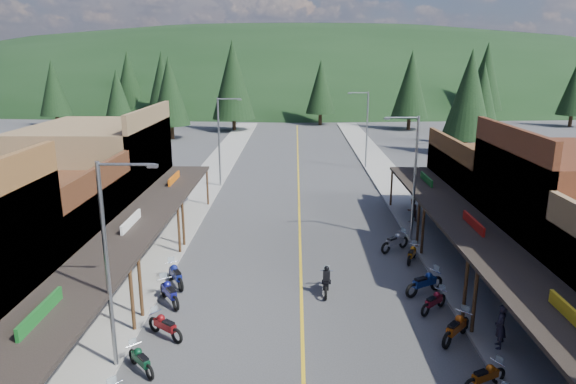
{
  "coord_description": "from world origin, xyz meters",
  "views": [
    {
      "loc": [
        -0.34,
        -23.06,
        11.46
      ],
      "look_at": [
        -0.78,
        8.92,
        3.0
      ],
      "focal_mm": 32.0,
      "sensor_mm": 36.0,
      "label": 1
    }
  ],
  "objects_px": {
    "bike_east_5": "(485,375)",
    "pedestrian_east_a": "(501,326)",
    "shop_west_3": "(101,175)",
    "pine_3": "(321,87)",
    "pine_7": "(129,80)",
    "pine_10": "(170,91)",
    "shop_west_2": "(35,236)",
    "bike_east_9": "(412,253)",
    "pedestrian_east_b": "(412,210)",
    "streetlight_3": "(366,127)",
    "bike_west_5": "(141,359)",
    "bike_east_10": "(395,241)",
    "bike_west_8": "(176,274)",
    "shop_east_2": "(575,220)",
    "pine_9": "(482,97)",
    "bike_west_6": "(165,325)",
    "pine_4": "(411,84)",
    "bike_east_8": "(425,282)",
    "streetlight_1": "(221,138)",
    "bike_east_6": "(456,327)",
    "pine_0": "(54,88)",
    "bike_west_7": "(169,291)",
    "streetlight_0": "(110,258)",
    "pine_2": "(233,80)",
    "bike_east_7": "(434,301)",
    "pine_11": "(469,94)",
    "rider_on_bike": "(326,282)",
    "shop_east_3": "(499,190)",
    "pine_5": "(486,76)",
    "pine_8": "(118,103)",
    "pine_1": "(163,81)",
    "pine_6": "(575,88)"
  },
  "relations": [
    {
      "from": "bike_east_10",
      "to": "pedestrian_east_a",
      "type": "height_order",
      "value": "pedestrian_east_a"
    },
    {
      "from": "streetlight_1",
      "to": "streetlight_3",
      "type": "distance_m",
      "value": 16.04
    },
    {
      "from": "pine_6",
      "to": "rider_on_bike",
      "type": "bearing_deg",
      "value": -125.17
    },
    {
      "from": "pine_0",
      "to": "bike_west_7",
      "type": "xyz_separation_m",
      "value": [
        33.7,
        -62.78,
        -5.84
      ]
    },
    {
      "from": "bike_west_6",
      "to": "bike_east_5",
      "type": "distance_m",
      "value": 12.63
    },
    {
      "from": "shop_east_2",
      "to": "pine_10",
      "type": "distance_m",
      "value": 57.91
    },
    {
      "from": "pine_7",
      "to": "pine_10",
      "type": "relative_size",
      "value": 1.08
    },
    {
      "from": "pine_10",
      "to": "bike_west_8",
      "type": "relative_size",
      "value": 5.16
    },
    {
      "from": "bike_east_8",
      "to": "pedestrian_east_b",
      "type": "relative_size",
      "value": 1.36
    },
    {
      "from": "pine_1",
      "to": "pine_9",
      "type": "bearing_deg",
      "value": -27.51
    },
    {
      "from": "pine_4",
      "to": "bike_west_5",
      "type": "distance_m",
      "value": 70.8
    },
    {
      "from": "pine_0",
      "to": "pine_1",
      "type": "height_order",
      "value": "pine_1"
    },
    {
      "from": "shop_east_2",
      "to": "pine_9",
      "type": "distance_m",
      "value": 44.58
    },
    {
      "from": "pine_4",
      "to": "pine_5",
      "type": "relative_size",
      "value": 0.89
    },
    {
      "from": "shop_east_3",
      "to": "bike_west_6",
      "type": "height_order",
      "value": "shop_east_3"
    },
    {
      "from": "pine_4",
      "to": "bike_east_8",
      "type": "height_order",
      "value": "pine_4"
    },
    {
      "from": "bike_east_9",
      "to": "pine_6",
      "type": "bearing_deg",
      "value": 81.65
    },
    {
      "from": "bike_east_6",
      "to": "bike_west_8",
      "type": "bearing_deg",
      "value": -159.98
    },
    {
      "from": "streetlight_0",
      "to": "rider_on_bike",
      "type": "bearing_deg",
      "value": 38.29
    },
    {
      "from": "pine_10",
      "to": "pedestrian_east_b",
      "type": "distance_m",
      "value": 46.71
    },
    {
      "from": "pedestrian_east_a",
      "to": "pine_11",
      "type": "bearing_deg",
      "value": 175.36
    },
    {
      "from": "streetlight_3",
      "to": "bike_west_5",
      "type": "height_order",
      "value": "streetlight_3"
    },
    {
      "from": "shop_west_3",
      "to": "pine_3",
      "type": "relative_size",
      "value": 0.99
    },
    {
      "from": "bike_east_5",
      "to": "rider_on_bike",
      "type": "bearing_deg",
      "value": -172.83
    },
    {
      "from": "shop_east_2",
      "to": "pine_3",
      "type": "bearing_deg",
      "value": 98.65
    },
    {
      "from": "bike_east_10",
      "to": "bike_west_8",
      "type": "bearing_deg",
      "value": -105.56
    },
    {
      "from": "streetlight_3",
      "to": "bike_west_6",
      "type": "relative_size",
      "value": 3.85
    },
    {
      "from": "pine_4",
      "to": "pine_5",
      "type": "distance_m",
      "value": 20.01
    },
    {
      "from": "pine_2",
      "to": "pine_11",
      "type": "xyz_separation_m",
      "value": [
        30.0,
        -20.0,
        -0.8
      ]
    },
    {
      "from": "shop_west_2",
      "to": "bike_east_9",
      "type": "distance_m",
      "value": 20.47
    },
    {
      "from": "shop_east_2",
      "to": "pedestrian_east_b",
      "type": "relative_size",
      "value": 6.35
    },
    {
      "from": "pine_4",
      "to": "bike_east_8",
      "type": "relative_size",
      "value": 5.36
    },
    {
      "from": "bike_west_8",
      "to": "bike_east_5",
      "type": "xyz_separation_m",
      "value": [
        12.88,
        -8.33,
        -0.1
      ]
    },
    {
      "from": "bike_east_7",
      "to": "pedestrian_east_b",
      "type": "height_order",
      "value": "pedestrian_east_b"
    },
    {
      "from": "pine_7",
      "to": "pine_9",
      "type": "height_order",
      "value": "pine_7"
    },
    {
      "from": "shop_east_2",
      "to": "pedestrian_east_b",
      "type": "height_order",
      "value": "shop_east_2"
    },
    {
      "from": "streetlight_0",
      "to": "bike_east_9",
      "type": "xyz_separation_m",
      "value": [
        13.36,
        10.62,
        -3.93
      ]
    },
    {
      "from": "streetlight_1",
      "to": "pine_3",
      "type": "distance_m",
      "value": 45.39
    },
    {
      "from": "pine_2",
      "to": "pine_9",
      "type": "relative_size",
      "value": 1.3
    },
    {
      "from": "shop_east_3",
      "to": "bike_west_8",
      "type": "xyz_separation_m",
      "value": [
        -20.21,
        -10.06,
        -1.89
      ]
    },
    {
      "from": "streetlight_3",
      "to": "bike_west_7",
      "type": "relative_size",
      "value": 3.54
    },
    {
      "from": "pine_3",
      "to": "pine_5",
      "type": "xyz_separation_m",
      "value": [
        30.0,
        6.0,
        1.51
      ]
    },
    {
      "from": "streetlight_1",
      "to": "shop_east_2",
      "type": "bearing_deg",
      "value": -44.39
    },
    {
      "from": "bike_west_6",
      "to": "bike_east_6",
      "type": "relative_size",
      "value": 0.92
    },
    {
      "from": "pine_8",
      "to": "bike_west_8",
      "type": "distance_m",
      "value": 42.1
    },
    {
      "from": "shop_west_2",
      "to": "bike_east_9",
      "type": "xyz_separation_m",
      "value": [
        20.16,
        2.92,
        -2.0
      ]
    },
    {
      "from": "shop_west_2",
      "to": "pine_8",
      "type": "relative_size",
      "value": 1.09
    },
    {
      "from": "bike_east_5",
      "to": "pedestrian_east_a",
      "type": "bearing_deg",
      "value": 122.62
    },
    {
      "from": "shop_east_3",
      "to": "bike_west_6",
      "type": "bearing_deg",
      "value": -142.25
    },
    {
      "from": "pine_1",
      "to": "pine_6",
      "type": "distance_m",
      "value": 70.26
    }
  ]
}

